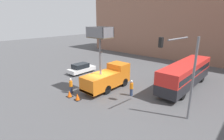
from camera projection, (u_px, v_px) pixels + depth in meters
The scene contains 10 objects.
ground_plane at pixel (100, 91), 20.52m from camera, with size 120.00×120.00×0.00m, color #4C4C4F.
building_backdrop_far at pixel (185, 26), 37.04m from camera, with size 44.00×10.00×13.07m.
utility_truck at pixel (108, 76), 20.78m from camera, with size 2.53×6.36×7.35m.
city_bus at pixel (186, 73), 21.13m from camera, with size 2.49×11.29×3.09m.
traffic_light_pole at pixel (182, 64), 14.33m from camera, with size 3.40×3.15×6.93m.
road_worker_near_truck at pixel (71, 86), 19.71m from camera, with size 0.38×0.38×1.80m.
road_worker_directing at pixel (131, 88), 19.08m from camera, with size 0.38×0.38×1.80m.
traffic_cone_near_truck at pixel (77, 97), 18.21m from camera, with size 0.62×0.62×0.71m.
traffic_cone_mid_road at pixel (70, 94), 18.94m from camera, with size 0.63×0.63×0.72m.
parked_car_curbside at pixel (81, 68), 27.04m from camera, with size 1.78×4.35×1.53m.
Camera 1 is at (13.56, -13.31, 8.25)m, focal length 28.00 mm.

